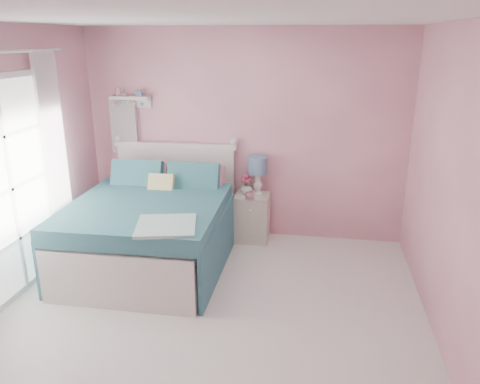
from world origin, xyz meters
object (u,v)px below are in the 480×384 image
(bed, at_px, (152,229))
(table_lamp, at_px, (258,168))
(vase, at_px, (246,188))
(teacup, at_px, (250,196))
(nightstand, at_px, (252,217))

(bed, xyz_separation_m, table_lamp, (1.08, 0.87, 0.53))
(vase, relative_size, teacup, 1.53)
(nightstand, bearing_deg, vase, 163.79)
(table_lamp, bearing_deg, nightstand, -127.42)
(bed, bearing_deg, vase, 39.82)
(nightstand, distance_m, vase, 0.39)
(vase, bearing_deg, nightstand, -16.21)
(nightstand, distance_m, teacup, 0.37)
(vase, xyz_separation_m, teacup, (0.07, -0.18, -0.04))
(bed, bearing_deg, table_lamp, 37.75)
(vase, bearing_deg, teacup, -68.95)
(nightstand, relative_size, teacup, 5.80)
(bed, relative_size, teacup, 19.87)
(nightstand, bearing_deg, table_lamp, 52.58)
(nightstand, relative_size, table_lamp, 1.27)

